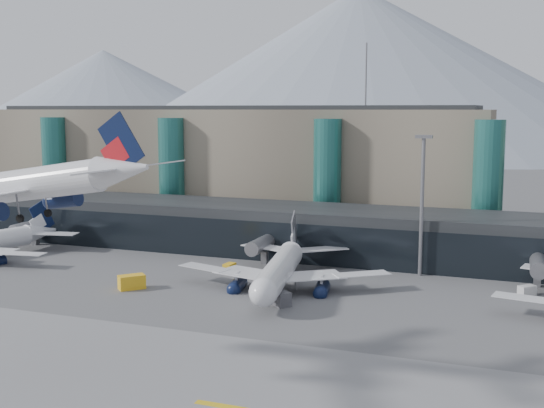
{
  "coord_description": "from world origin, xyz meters",
  "views": [
    {
      "loc": [
        46.72,
        -75.33,
        30.23
      ],
      "look_at": [
        7.09,
        32.0,
        14.19
      ],
      "focal_mm": 45.0,
      "sensor_mm": 36.0,
      "label": 1
    }
  ],
  "objects_px": {
    "lightmast_mid": "(422,197)",
    "veh_f": "(0,245)",
    "veh_g": "(264,283)",
    "veh_c": "(280,298)",
    "hero_jet": "(43,175)",
    "veh_b": "(229,267)",
    "veh_h": "(132,282)",
    "veh_d": "(527,290)",
    "jet_parked_mid": "(283,259)"
  },
  "relations": [
    {
      "from": "veh_d",
      "to": "veh_f",
      "type": "xyz_separation_m",
      "value": [
        -107.37,
        -0.07,
        0.0
      ]
    },
    {
      "from": "lightmast_mid",
      "to": "veh_f",
      "type": "distance_m",
      "value": 90.36
    },
    {
      "from": "jet_parked_mid",
      "to": "veh_h",
      "type": "height_order",
      "value": "jet_parked_mid"
    },
    {
      "from": "lightmast_mid",
      "to": "veh_c",
      "type": "distance_m",
      "value": 34.63
    },
    {
      "from": "jet_parked_mid",
      "to": "veh_f",
      "type": "xyz_separation_m",
      "value": [
        -67.83,
        7.85,
        -3.9
      ]
    },
    {
      "from": "lightmast_mid",
      "to": "hero_jet",
      "type": "xyz_separation_m",
      "value": [
        -33.08,
        -61.65,
        8.49
      ]
    },
    {
      "from": "lightmast_mid",
      "to": "veh_d",
      "type": "distance_m",
      "value": 24.06
    },
    {
      "from": "hero_jet",
      "to": "veh_h",
      "type": "xyz_separation_m",
      "value": [
        -11.27,
        35.22,
        -21.72
      ]
    },
    {
      "from": "veh_d",
      "to": "veh_f",
      "type": "bearing_deg",
      "value": 135.12
    },
    {
      "from": "lightmast_mid",
      "to": "veh_h",
      "type": "xyz_separation_m",
      "value": [
        -44.35,
        -26.42,
        -13.22
      ]
    },
    {
      "from": "jet_parked_mid",
      "to": "veh_d",
      "type": "height_order",
      "value": "jet_parked_mid"
    },
    {
      "from": "veh_f",
      "to": "jet_parked_mid",
      "type": "bearing_deg",
      "value": -134.75
    },
    {
      "from": "veh_g",
      "to": "lightmast_mid",
      "type": "bearing_deg",
      "value": 111.09
    },
    {
      "from": "veh_g",
      "to": "veh_h",
      "type": "height_order",
      "value": "veh_h"
    },
    {
      "from": "veh_g",
      "to": "hero_jet",
      "type": "bearing_deg",
      "value": -27.6
    },
    {
      "from": "lightmast_mid",
      "to": "veh_g",
      "type": "xyz_separation_m",
      "value": [
        -23.73,
        -17.67,
        -13.73
      ]
    },
    {
      "from": "hero_jet",
      "to": "jet_parked_mid",
      "type": "xyz_separation_m",
      "value": [
        11.9,
        46.19,
        -18.2
      ]
    },
    {
      "from": "lightmast_mid",
      "to": "veh_g",
      "type": "height_order",
      "value": "lightmast_mid"
    },
    {
      "from": "veh_h",
      "to": "lightmast_mid",
      "type": "bearing_deg",
      "value": -15.97
    },
    {
      "from": "hero_jet",
      "to": "veh_h",
      "type": "bearing_deg",
      "value": 111.8
    },
    {
      "from": "veh_b",
      "to": "veh_d",
      "type": "relative_size",
      "value": 0.9
    },
    {
      "from": "veh_d",
      "to": "veh_f",
      "type": "relative_size",
      "value": 0.97
    },
    {
      "from": "veh_h",
      "to": "hero_jet",
      "type": "bearing_deg",
      "value": -119.02
    },
    {
      "from": "veh_b",
      "to": "veh_h",
      "type": "xyz_separation_m",
      "value": [
        -10.32,
        -17.45,
        0.46
      ]
    },
    {
      "from": "veh_f",
      "to": "veh_g",
      "type": "height_order",
      "value": "veh_f"
    },
    {
      "from": "jet_parked_mid",
      "to": "veh_d",
      "type": "relative_size",
      "value": 13.57
    },
    {
      "from": "veh_c",
      "to": "veh_g",
      "type": "height_order",
      "value": "veh_c"
    },
    {
      "from": "veh_g",
      "to": "veh_c",
      "type": "bearing_deg",
      "value": 18.24
    },
    {
      "from": "lightmast_mid",
      "to": "veh_d",
      "type": "relative_size",
      "value": 9.0
    },
    {
      "from": "lightmast_mid",
      "to": "veh_c",
      "type": "height_order",
      "value": "lightmast_mid"
    },
    {
      "from": "jet_parked_mid",
      "to": "veh_g",
      "type": "height_order",
      "value": "jet_parked_mid"
    },
    {
      "from": "lightmast_mid",
      "to": "veh_g",
      "type": "bearing_deg",
      "value": -143.33
    },
    {
      "from": "veh_h",
      "to": "veh_c",
      "type": "bearing_deg",
      "value": -47.14
    },
    {
      "from": "veh_b",
      "to": "veh_g",
      "type": "distance_m",
      "value": 13.48
    },
    {
      "from": "veh_h",
      "to": "veh_d",
      "type": "bearing_deg",
      "value": -29.99
    },
    {
      "from": "veh_c",
      "to": "veh_d",
      "type": "distance_m",
      "value": 40.83
    },
    {
      "from": "veh_d",
      "to": "veh_g",
      "type": "xyz_separation_m",
      "value": [
        -42.09,
        -10.13,
        -0.13
      ]
    },
    {
      "from": "veh_f",
      "to": "veh_g",
      "type": "relative_size",
      "value": 1.24
    },
    {
      "from": "veh_f",
      "to": "veh_g",
      "type": "bearing_deg",
      "value": -136.91
    },
    {
      "from": "jet_parked_mid",
      "to": "veh_f",
      "type": "distance_m",
      "value": 68.39
    },
    {
      "from": "veh_d",
      "to": "hero_jet",
      "type": "bearing_deg",
      "value": -178.46
    },
    {
      "from": "veh_d",
      "to": "veh_h",
      "type": "bearing_deg",
      "value": 151.85
    },
    {
      "from": "jet_parked_mid",
      "to": "veh_g",
      "type": "distance_m",
      "value": 5.25
    },
    {
      "from": "lightmast_mid",
      "to": "hero_jet",
      "type": "height_order",
      "value": "hero_jet"
    },
    {
      "from": "jet_parked_mid",
      "to": "veh_b",
      "type": "xyz_separation_m",
      "value": [
        -12.85,
        6.48,
        -3.98
      ]
    },
    {
      "from": "veh_b",
      "to": "veh_h",
      "type": "relative_size",
      "value": 0.59
    },
    {
      "from": "veh_f",
      "to": "veh_c",
      "type": "bearing_deg",
      "value": -143.08
    },
    {
      "from": "veh_f",
      "to": "veh_h",
      "type": "xyz_separation_m",
      "value": [
        44.66,
        -18.82,
        0.38
      ]
    },
    {
      "from": "veh_b",
      "to": "veh_f",
      "type": "xyz_separation_m",
      "value": [
        -54.98,
        1.37,
        0.08
      ]
    },
    {
      "from": "veh_b",
      "to": "veh_g",
      "type": "height_order",
      "value": "veh_b"
    }
  ]
}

